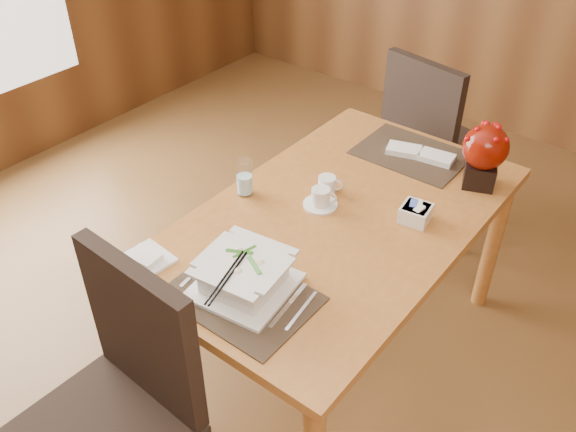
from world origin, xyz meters
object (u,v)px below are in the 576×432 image
Objects in this scene: soup_setting at (244,275)px; near_chair at (118,400)px; sugar_caddy at (416,213)px; dining_table at (338,235)px; bread_plate at (145,260)px; creamer_jug at (327,184)px; coffee_cup at (321,199)px; water_glass at (244,177)px; berry_decor at (485,153)px; far_chair at (431,135)px.

soup_setting is 0.53m from near_chair.
soup_setting is 0.71m from sugar_caddy.
dining_table is 9.32× the size of bread_plate.
dining_table is at bearing 80.37° from soup_setting.
coffee_cup is at bearing -92.63° from creamer_jug.
creamer_jug is 0.56× the size of bread_plate.
coffee_cup is 1.00m from near_chair.
near_chair is at bearing -74.26° from water_glass.
water_glass is 0.93m from berry_decor.
bread_plate is at bearing 127.22° from near_chair.
water_glass is at bearing -163.39° from dining_table.
creamer_jug is at bearing 71.41° from bread_plate.
soup_setting is 2.18× the size of water_glass.
water_glass reaches higher than creamer_jug.
sugar_caddy is 1.19m from near_chair.
coffee_cup is 0.51× the size of berry_decor.
sugar_caddy is at bearing -103.06° from berry_decor.
dining_table is 0.21m from creamer_jug.
berry_decor is at bearing 64.02° from soup_setting.
coffee_cup is at bearing -156.95° from sugar_caddy.
soup_setting is 2.48× the size of coffee_cup.
berry_decor is 0.81m from far_chair.
coffee_cup is at bearing 22.23° from water_glass.
berry_decor is (0.32, 0.51, 0.24)m from dining_table.
soup_setting is 0.33× the size of far_chair.
soup_setting is 3.67× the size of creamer_jug.
far_chair is (0.22, 1.70, -0.20)m from bread_plate.
far_chair is at bearing 82.51° from bread_plate.
far_chair reaches higher than coffee_cup.
dining_table is 4.57× the size of soup_setting.
soup_setting is at bearing 105.73° from far_chair.
creamer_jug is (-0.13, 0.10, 0.13)m from dining_table.
far_chair is (0.22, 1.18, -0.27)m from water_glass.
sugar_caddy is at bearing 61.23° from soup_setting.
berry_decor is 1.62× the size of bread_plate.
dining_table is 5.76× the size of berry_decor.
water_glass is at bearing 108.26° from near_chair.
berry_decor reaches higher than soup_setting.
sugar_caddy is at bearing 31.16° from dining_table.
sugar_caddy is at bearing 74.58° from near_chair.
berry_decor is (0.45, 0.41, 0.12)m from creamer_jug.
near_chair is (-0.04, -0.98, -0.20)m from coffee_cup.
bread_plate is 0.46m from near_chair.
sugar_caddy is 0.98m from bread_plate.
coffee_cup is at bearing 177.64° from dining_table.
near_chair is (-0.13, -0.98, -0.07)m from dining_table.
near_chair is at bearing -55.30° from bread_plate.
creamer_jug reaches higher than dining_table.
near_chair is (-0.45, -1.48, -0.32)m from berry_decor.
near_chair is at bearing -110.81° from soup_setting.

